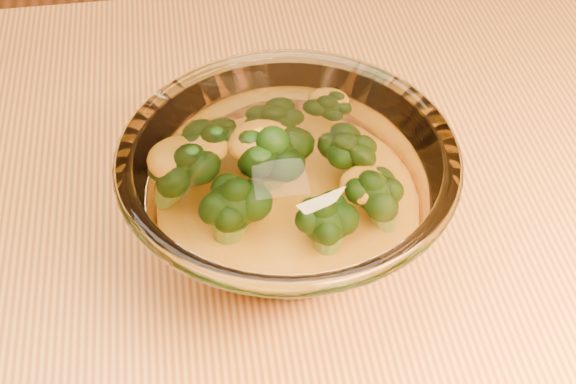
% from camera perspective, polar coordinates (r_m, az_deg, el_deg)
% --- Properties ---
extents(glass_bowl, '(0.21, 0.21, 0.09)m').
position_cam_1_polar(glass_bowl, '(0.50, -0.00, -0.36)').
color(glass_bowl, white).
rests_on(glass_bowl, table).
extents(cheese_sauce, '(0.12, 0.12, 0.03)m').
position_cam_1_polar(cheese_sauce, '(0.52, -0.00, -1.85)').
color(cheese_sauce, orange).
rests_on(cheese_sauce, glass_bowl).
extents(broccoli_heap, '(0.14, 0.13, 0.06)m').
position_cam_1_polar(broccoli_heap, '(0.50, -1.29, 1.26)').
color(broccoli_heap, black).
rests_on(broccoli_heap, cheese_sauce).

